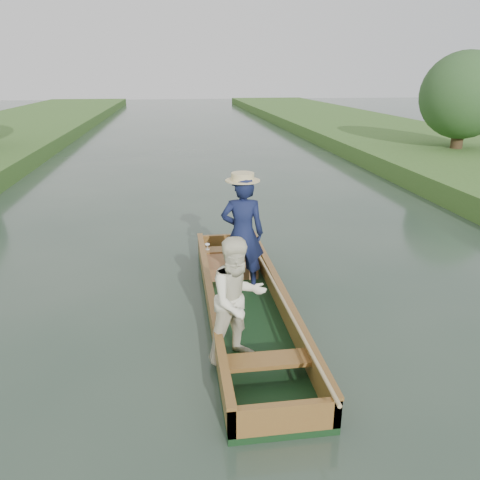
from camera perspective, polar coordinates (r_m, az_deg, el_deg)
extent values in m
plane|color=#283D30|center=(6.90, 0.70, -9.13)|extent=(120.00, 120.00, 0.00)
cylinder|color=#47331E|center=(20.00, 25.01, 11.45)|extent=(0.44, 0.44, 2.15)
sphere|color=#24481C|center=(19.89, 25.64, 15.63)|extent=(3.17, 3.17, 3.17)
sphere|color=#24481C|center=(20.49, 26.46, 14.44)|extent=(2.20, 2.20, 2.20)
cube|color=black|center=(6.88, 0.70, -8.84)|extent=(1.10, 5.00, 0.08)
cube|color=olive|center=(6.74, -3.62, -7.61)|extent=(0.08, 5.00, 0.32)
cube|color=olive|center=(6.88, 4.95, -7.06)|extent=(0.08, 5.00, 0.32)
cube|color=olive|center=(9.03, -1.65, -0.30)|extent=(1.10, 0.08, 0.32)
cube|color=olive|center=(4.77, 5.49, -20.76)|extent=(1.10, 0.08, 0.32)
cube|color=olive|center=(6.66, -3.65, -6.24)|extent=(0.10, 5.00, 0.04)
cube|color=olive|center=(6.80, 4.99, -5.70)|extent=(0.10, 5.00, 0.04)
cube|color=olive|center=(8.49, -1.22, -1.20)|extent=(0.94, 0.30, 0.05)
cube|color=olive|center=(5.40, 3.36, -14.44)|extent=(0.94, 0.30, 0.05)
imported|color=#131A3D|center=(7.20, 0.31, 0.77)|extent=(0.71, 0.51, 1.82)
cylinder|color=beige|center=(6.97, 0.33, 7.55)|extent=(0.52, 0.52, 0.12)
imported|color=white|center=(5.46, -0.28, -7.34)|extent=(0.91, 0.82, 1.53)
cube|color=#A03E33|center=(8.14, -1.25, -2.97)|extent=(0.85, 0.90, 0.22)
sphere|color=tan|center=(8.00, 0.92, -1.64)|extent=(0.21, 0.21, 0.21)
sphere|color=tan|center=(7.94, 0.94, -0.60)|extent=(0.16, 0.16, 0.16)
sphere|color=tan|center=(7.91, 0.53, -0.16)|extent=(0.06, 0.06, 0.06)
sphere|color=tan|center=(7.92, 1.36, -0.12)|extent=(0.06, 0.06, 0.06)
sphere|color=tan|center=(7.88, 1.01, -0.87)|extent=(0.06, 0.06, 0.06)
sphere|color=tan|center=(7.96, 0.27, -1.51)|extent=(0.07, 0.07, 0.07)
sphere|color=tan|center=(7.99, 1.62, -1.44)|extent=(0.07, 0.07, 0.07)
sphere|color=tan|center=(8.00, 0.58, -2.33)|extent=(0.08, 0.08, 0.08)
sphere|color=tan|center=(8.02, 1.33, -2.29)|extent=(0.08, 0.08, 0.08)
cylinder|color=silver|center=(8.44, -3.99, -1.15)|extent=(0.07, 0.07, 0.01)
cylinder|color=silver|center=(8.43, -4.00, -0.89)|extent=(0.01, 0.01, 0.08)
ellipsoid|color=silver|center=(8.41, -4.01, -0.54)|extent=(0.09, 0.09, 0.05)
cylinder|color=tan|center=(6.25, 5.47, -7.70)|extent=(0.04, 4.28, 0.19)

